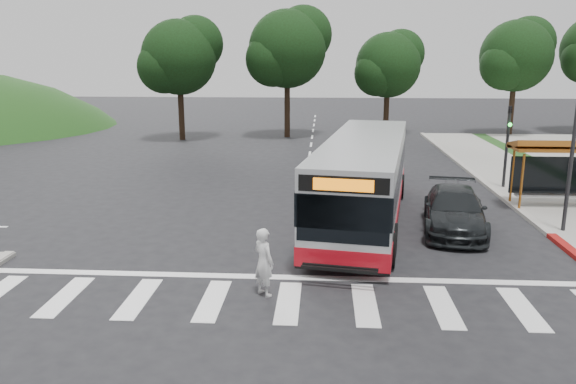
{
  "coord_description": "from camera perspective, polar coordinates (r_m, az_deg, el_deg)",
  "views": [
    {
      "loc": [
        0.83,
        -18.55,
        6.27
      ],
      "look_at": [
        -0.36,
        0.67,
        1.6
      ],
      "focal_mm": 35.0,
      "sensor_mm": 36.0,
      "label": 1
    }
  ],
  "objects": [
    {
      "name": "curb_east",
      "position": [
        28.46,
        20.14,
        0.21
      ],
      "size": [
        0.3,
        40.0,
        0.15
      ],
      "primitive_type": "cube",
      "color": "#9E9991",
      "rests_on": "ground"
    },
    {
      "name": "transit_bus",
      "position": [
        21.78,
        7.72,
        1.18
      ],
      "size": [
        4.74,
        12.83,
        3.24
      ],
      "primitive_type": null,
      "rotation": [
        0.0,
        0.0,
        -0.16
      ],
      "color": "#B9BCBF",
      "rests_on": "ground"
    },
    {
      "name": "pedestrian",
      "position": [
        15.07,
        -2.48,
        -7.1
      ],
      "size": [
        0.8,
        0.8,
        1.87
      ],
      "primitive_type": "imported",
      "rotation": [
        0.0,
        0.0,
        2.37
      ],
      "color": "silver",
      "rests_on": "ground"
    },
    {
      "name": "tree_ne_a",
      "position": [
        49.04,
        22.25,
        12.79
      ],
      "size": [
        6.16,
        5.74,
        9.3
      ],
      "color": "black",
      "rests_on": "parking_lot"
    },
    {
      "name": "tree_north_a",
      "position": [
        44.71,
        0.03,
        14.46
      ],
      "size": [
        6.6,
        6.15,
        10.17
      ],
      "color": "black",
      "rests_on": "ground"
    },
    {
      "name": "bus_shelter",
      "position": [
        25.96,
        26.13,
        3.55
      ],
      "size": [
        4.2,
        1.6,
        2.86
      ],
      "color": "#975219",
      "rests_on": "sidewalk_east"
    },
    {
      "name": "dark_sedan",
      "position": [
        21.52,
        16.56,
        -1.76
      ],
      "size": [
        2.97,
        5.56,
        1.53
      ],
      "primitive_type": "imported",
      "rotation": [
        0.0,
        0.0,
        -0.16
      ],
      "color": "black",
      "rests_on": "ground"
    },
    {
      "name": "traffic_signal_ne_tall",
      "position": [
        22.0,
        27.16,
        5.9
      ],
      "size": [
        0.18,
        0.37,
        6.5
      ],
      "color": "black",
      "rests_on": "ground"
    },
    {
      "name": "tree_north_c",
      "position": [
        43.95,
        -10.91,
        13.42
      ],
      "size": [
        6.16,
        5.74,
        9.3
      ],
      "color": "black",
      "rests_on": "ground"
    },
    {
      "name": "ground",
      "position": [
        19.6,
        0.93,
        -5.03
      ],
      "size": [
        140.0,
        140.0,
        0.0
      ],
      "primitive_type": "plane",
      "color": "black",
      "rests_on": "ground"
    },
    {
      "name": "crosswalk_ladder",
      "position": [
        14.95,
        0.03,
        -11.14
      ],
      "size": [
        18.0,
        2.6,
        0.01
      ],
      "primitive_type": "cube",
      "color": "silver",
      "rests_on": "ground"
    },
    {
      "name": "tree_north_b",
      "position": [
        46.9,
        10.22,
        12.67
      ],
      "size": [
        5.72,
        5.33,
        8.43
      ],
      "color": "black",
      "rests_on": "ground"
    },
    {
      "name": "traffic_signal_ne_short",
      "position": [
        28.68,
        21.41,
        5.09
      ],
      "size": [
        0.18,
        0.37,
        4.0
      ],
      "color": "black",
      "rests_on": "ground"
    },
    {
      "name": "sidewalk_east",
      "position": [
        29.1,
        23.91,
        0.12
      ],
      "size": [
        4.0,
        40.0,
        0.12
      ],
      "primitive_type": "cube",
      "color": "gray",
      "rests_on": "ground"
    }
  ]
}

